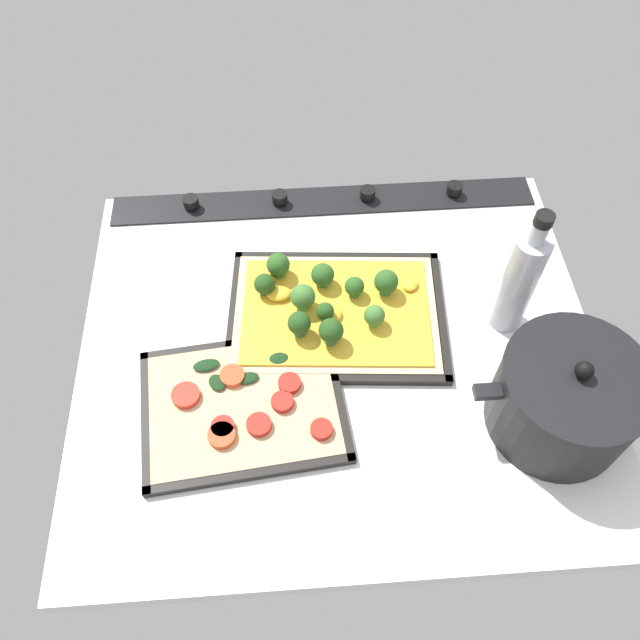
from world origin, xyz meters
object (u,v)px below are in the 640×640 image
Objects in this scene: baking_tray_back at (243,407)px; broccoli_pizza at (331,307)px; oil_bottle at (519,281)px; veggie_pizza_back at (243,404)px; baking_tray_front at (337,315)px; cooking_pot at (566,398)px.

broccoli_pizza is at bearing -131.91° from baking_tray_back.
baking_tray_back is 1.31× the size of oil_bottle.
oil_bottle is (-41.60, -12.92, 8.89)cm from veggie_pizza_back.
broccoli_pizza is 1.42× the size of oil_bottle.
baking_tray_front is 1.16× the size of baking_tray_back.
veggie_pizza_back is (-0.05, 0.03, 0.75)cm from baking_tray_back.
baking_tray_front is 21.42cm from baking_tray_back.
veggie_pizza_back is at bearing -6.41° from cooking_pot.
baking_tray_back is at bearing -27.53° from veggie_pizza_back.
cooking_pot is (-29.50, 20.29, 6.15)cm from baking_tray_front.
veggie_pizza_back reaches higher than baking_tray_back.
veggie_pizza_back is 45.08cm from cooking_pot.
oil_bottle is at bearing 174.91° from baking_tray_front.
baking_tray_front and baking_tray_back have the same top height.
broccoli_pizza is at bearing -131.75° from veggie_pizza_back.
veggie_pizza_back reaches higher than baking_tray_front.
oil_bottle is (2.87, -17.92, 3.50)cm from cooking_pot.
veggie_pizza_back is 1.20× the size of oil_bottle.
veggie_pizza_back is at bearing 17.25° from oil_bottle.
broccoli_pizza is 21.21cm from veggie_pizza_back.
baking_tray_front is at bearing -5.09° from oil_bottle.
baking_tray_back is (15.03, 15.27, 0.01)cm from baking_tray_front.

